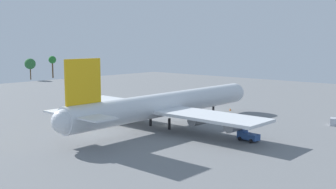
# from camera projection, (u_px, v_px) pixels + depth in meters

# --- Properties ---
(ground_plane) EXTENTS (279.00, 279.00, 0.00)m
(ground_plane) POSITION_uv_depth(u_px,v_px,m) (168.00, 126.00, 107.55)
(ground_plane) COLOR slate
(cargo_airplane) EXTENTS (69.75, 59.71, 18.60)m
(cargo_airplane) POSITION_uv_depth(u_px,v_px,m) (167.00, 104.00, 106.47)
(cargo_airplane) COLOR silver
(cargo_airplane) RESTS_ON ground_plane
(cargo_loader) EXTENTS (2.95, 5.21, 2.19)m
(cargo_loader) POSITION_uv_depth(u_px,v_px,m) (248.00, 136.00, 90.91)
(cargo_loader) COLOR #2D5193
(cargo_loader) RESTS_ON ground_plane
(cargo_container_fore) EXTENTS (3.27, 2.85, 1.96)m
(cargo_container_fore) POSITION_uv_depth(u_px,v_px,m) (334.00, 122.00, 107.94)
(cargo_container_fore) COLOR #B7BCC6
(cargo_container_fore) RESTS_ON ground_plane
(safety_cone_nose) EXTENTS (0.59, 0.59, 0.84)m
(safety_cone_nose) POSITION_uv_depth(u_px,v_px,m) (230.00, 109.00, 131.33)
(safety_cone_nose) COLOR orange
(safety_cone_nose) RESTS_ON ground_plane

